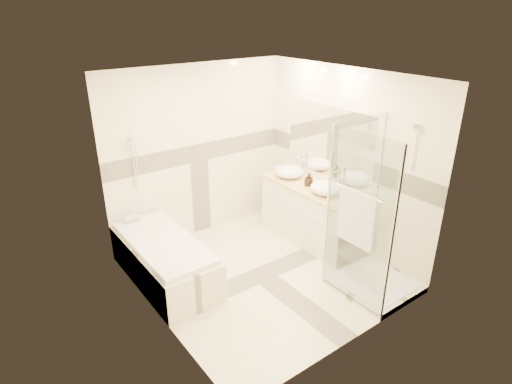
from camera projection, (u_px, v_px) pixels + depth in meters
room at (265, 183)px, 5.06m from camera, size 2.82×3.02×2.52m
bathtub at (164, 258)px, 5.32m from camera, size 0.75×1.70×0.56m
vanity at (311, 213)px, 6.19m from camera, size 0.58×1.62×0.85m
shower_enclosure at (367, 252)px, 5.06m from camera, size 0.96×0.93×2.04m
vessel_sink_near at (289, 171)px, 6.32m from camera, size 0.43×0.43×0.17m
vessel_sink_far at (326, 188)px, 5.76m from camera, size 0.44×0.44×0.17m
faucet_near at (300, 163)px, 6.41m from camera, size 0.12×0.03×0.29m
faucet_far at (338, 178)px, 5.84m from camera, size 0.12×0.03×0.30m
amenity_bottle_a at (309, 179)px, 6.01m from camera, size 0.11×0.11×0.19m
amenity_bottle_b at (309, 180)px, 6.02m from camera, size 0.16×0.16×0.17m
folded_towels at (280, 170)px, 6.50m from camera, size 0.17×0.25×0.07m
rolled_towel at (131, 218)px, 5.66m from camera, size 0.20×0.09×0.09m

